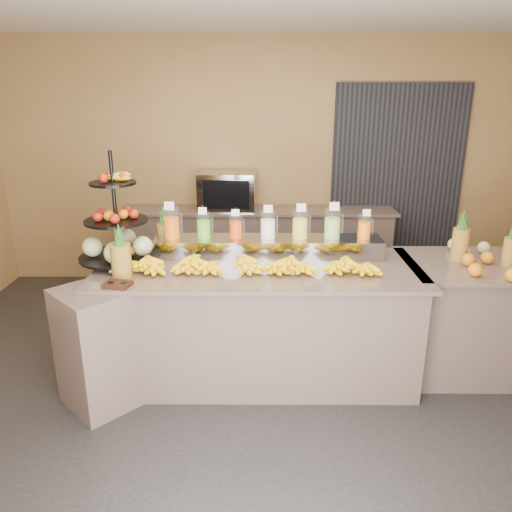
{
  "coord_description": "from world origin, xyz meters",
  "views": [
    {
      "loc": [
        0.0,
        -3.32,
        2.24
      ],
      "look_at": [
        -0.02,
        0.3,
        1.02
      ],
      "focal_mm": 35.0,
      "sensor_mm": 36.0,
      "label": 1
    }
  ],
  "objects_px": {
    "oven_warmer": "(227,191)",
    "right_fruit_pile": "(488,257)",
    "banana_heap": "(245,262)",
    "pitcher_tray": "(268,247)",
    "fruit_stand": "(123,235)",
    "condiment_caddy": "(117,285)"
  },
  "relations": [
    {
      "from": "fruit_stand",
      "to": "pitcher_tray",
      "type": "bearing_deg",
      "value": 7.95
    },
    {
      "from": "condiment_caddy",
      "to": "right_fruit_pile",
      "type": "relative_size",
      "value": 0.36
    },
    {
      "from": "right_fruit_pile",
      "to": "oven_warmer",
      "type": "relative_size",
      "value": 0.78
    },
    {
      "from": "banana_heap",
      "to": "right_fruit_pile",
      "type": "xyz_separation_m",
      "value": [
        1.86,
        0.09,
        0.01
      ]
    },
    {
      "from": "pitcher_tray",
      "to": "oven_warmer",
      "type": "relative_size",
      "value": 2.93
    },
    {
      "from": "pitcher_tray",
      "to": "oven_warmer",
      "type": "xyz_separation_m",
      "value": [
        -0.43,
        1.67,
        0.14
      ]
    },
    {
      "from": "pitcher_tray",
      "to": "banana_heap",
      "type": "xyz_separation_m",
      "value": [
        -0.18,
        -0.37,
        -0.0
      ]
    },
    {
      "from": "banana_heap",
      "to": "oven_warmer",
      "type": "height_order",
      "value": "oven_warmer"
    },
    {
      "from": "fruit_stand",
      "to": "condiment_caddy",
      "type": "height_order",
      "value": "fruit_stand"
    },
    {
      "from": "oven_warmer",
      "to": "fruit_stand",
      "type": "bearing_deg",
      "value": -108.05
    },
    {
      "from": "fruit_stand",
      "to": "oven_warmer",
      "type": "height_order",
      "value": "fruit_stand"
    },
    {
      "from": "pitcher_tray",
      "to": "right_fruit_pile",
      "type": "xyz_separation_m",
      "value": [
        1.68,
        -0.28,
        0.01
      ]
    },
    {
      "from": "fruit_stand",
      "to": "right_fruit_pile",
      "type": "height_order",
      "value": "fruit_stand"
    },
    {
      "from": "pitcher_tray",
      "to": "oven_warmer",
      "type": "height_order",
      "value": "oven_warmer"
    },
    {
      "from": "fruit_stand",
      "to": "right_fruit_pile",
      "type": "distance_m",
      "value": 2.82
    },
    {
      "from": "oven_warmer",
      "to": "right_fruit_pile",
      "type": "bearing_deg",
      "value": -39.91
    },
    {
      "from": "banana_heap",
      "to": "fruit_stand",
      "type": "xyz_separation_m",
      "value": [
        -0.95,
        0.19,
        0.15
      ]
    },
    {
      "from": "oven_warmer",
      "to": "condiment_caddy",
      "type": "bearing_deg",
      "value": -102.07
    },
    {
      "from": "banana_heap",
      "to": "right_fruit_pile",
      "type": "height_order",
      "value": "right_fruit_pile"
    },
    {
      "from": "fruit_stand",
      "to": "right_fruit_pile",
      "type": "xyz_separation_m",
      "value": [
        2.81,
        -0.1,
        -0.14
      ]
    },
    {
      "from": "pitcher_tray",
      "to": "right_fruit_pile",
      "type": "height_order",
      "value": "right_fruit_pile"
    },
    {
      "from": "banana_heap",
      "to": "fruit_stand",
      "type": "distance_m",
      "value": 0.98
    }
  ]
}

